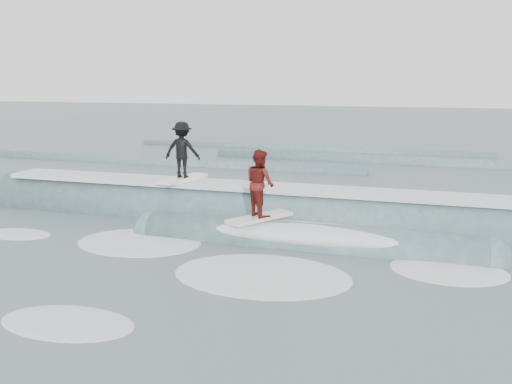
% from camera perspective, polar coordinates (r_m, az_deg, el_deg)
% --- Properties ---
extents(ground, '(160.00, 160.00, 0.00)m').
position_cam_1_polar(ground, '(13.80, -4.31, -7.10)').
color(ground, '#425260').
rests_on(ground, ground).
extents(breaking_wave, '(21.03, 3.83, 2.11)m').
position_cam_1_polar(breaking_wave, '(17.24, 1.70, -3.16)').
color(breaking_wave, '#3B5A63').
rests_on(breaking_wave, ground).
extents(surfer_black, '(1.20, 2.07, 1.88)m').
position_cam_1_polar(surfer_black, '(18.36, -7.38, 4.00)').
color(surfer_black, white).
rests_on(surfer_black, ground).
extents(surfer_red, '(1.50, 2.00, 1.90)m').
position_cam_1_polar(surfer_red, '(15.23, 0.40, 0.58)').
color(surfer_red, silver).
rests_on(surfer_red, ground).
extents(whitewater, '(14.03, 6.99, 0.10)m').
position_cam_1_polar(whitewater, '(13.81, -5.29, -7.10)').
color(whitewater, white).
rests_on(whitewater, ground).
extents(far_swells, '(35.15, 8.65, 0.80)m').
position_cam_1_polar(far_swells, '(30.85, 4.79, 3.15)').
color(far_swells, '#3B5A63').
rests_on(far_swells, ground).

